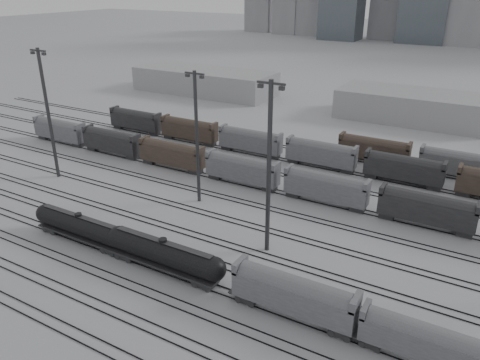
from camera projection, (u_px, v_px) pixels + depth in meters
The scene contains 13 objects.
ground at pixel (182, 282), 61.82m from camera, with size 900.00×900.00×0.00m, color silver.
tracks at pixel (246, 226), 75.73m from camera, with size 220.00×71.50×0.16m.
tank_car_a at pixel (80, 226), 70.55m from camera, with size 18.07×3.01×4.47m.
tank_car_b at pixel (164, 253), 63.16m from camera, with size 19.39×3.23×4.79m.
hopper_car_a at pixel (294, 293), 54.20m from camera, with size 15.12×3.00×5.41m.
hopper_car_b at pixel (426, 341), 47.65m from camera, with size 13.34×2.65×4.77m.
light_mast_a at pixel (48, 112), 89.52m from camera, with size 4.06×0.65×25.40m.
light_mast_b at pixel (197, 135), 79.55m from camera, with size 3.73×0.60×23.31m.
light_mast_c at pixel (269, 166), 63.98m from camera, with size 4.03×0.64×25.16m.
bg_string_near at pixel (326, 189), 82.54m from camera, with size 151.00×3.00×5.60m.
bg_string_mid at pixel (404, 170), 90.70m from camera, with size 151.00×3.00×5.60m.
warehouse_left at pixel (204, 81), 163.32m from camera, with size 50.00×18.00×8.00m, color #A4A4A6.
warehouse_mid at pixel (412, 106), 131.31m from camera, with size 40.00×18.00×8.00m, color #A4A4A6.
Camera 1 is at (32.29, -40.75, 36.89)m, focal length 35.00 mm.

